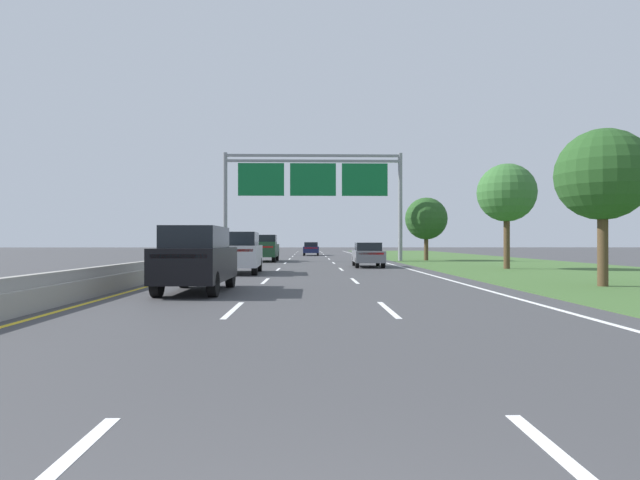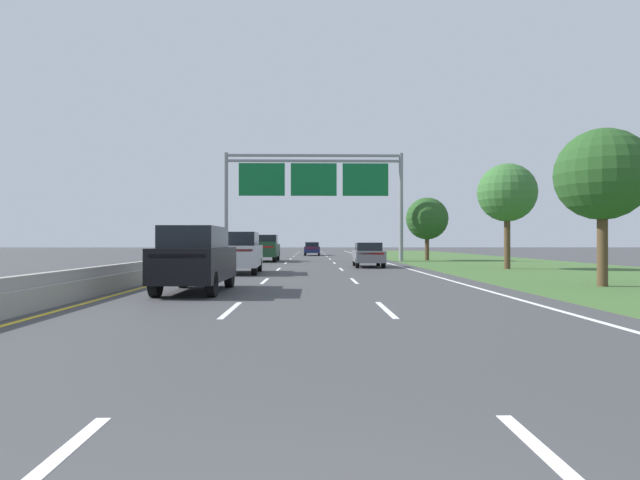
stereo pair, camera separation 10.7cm
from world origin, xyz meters
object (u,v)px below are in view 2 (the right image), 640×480
object	(u,v)px
pickup_truck_darkgreen	(266,248)
roadside_tree_near	(602,175)
roadside_tree_mid	(507,193)
overhead_sign_gantry	(314,184)
car_grey_right_lane_sedan	(368,254)
roadside_tree_far	(427,219)
car_navy_centre_lane_sedan	(312,249)
car_silver_left_lane_suv	(241,252)
car_black_left_lane_suv	(196,258)

from	to	relation	value
pickup_truck_darkgreen	roadside_tree_near	xyz separation A→B (m)	(14.22, -24.15, 2.95)
roadside_tree_mid	overhead_sign_gantry	bearing A→B (deg)	131.86
car_grey_right_lane_sedan	roadside_tree_far	world-z (taller)	roadside_tree_far
car_navy_centre_lane_sedan	car_silver_left_lane_suv	bearing A→B (deg)	174.35
car_black_left_lane_suv	roadside_tree_near	xyz separation A→B (m)	(14.23, 1.64, 2.93)
car_grey_right_lane_sedan	car_black_left_lane_suv	xyz separation A→B (m)	(-7.43, -16.37, 0.28)
car_silver_left_lane_suv	car_black_left_lane_suv	distance (m)	9.73
overhead_sign_gantry	roadside_tree_mid	world-z (taller)	overhead_sign_gantry
car_silver_left_lane_suv	roadside_tree_far	xyz separation A→B (m)	(13.62, 17.70, 2.52)
roadside_tree_far	roadside_tree_near	bearing A→B (deg)	-88.93
car_grey_right_lane_sedan	roadside_tree_near	world-z (taller)	roadside_tree_near
overhead_sign_gantry	car_grey_right_lane_sedan	bearing A→B (deg)	-70.82
car_navy_centre_lane_sedan	pickup_truck_darkgreen	bearing A→B (deg)	168.68
roadside_tree_near	car_navy_centre_lane_sedan	bearing A→B (deg)	103.67
pickup_truck_darkgreen	roadside_tree_near	distance (m)	28.18
overhead_sign_gantry	car_black_left_lane_suv	size ratio (longest dim) A/B	3.20
car_grey_right_lane_sedan	car_black_left_lane_suv	size ratio (longest dim) A/B	0.94
overhead_sign_gantry	car_navy_centre_lane_sedan	bearing A→B (deg)	90.28
car_black_left_lane_suv	roadside_tree_far	size ratio (longest dim) A/B	0.87
overhead_sign_gantry	pickup_truck_darkgreen	bearing A→B (deg)	-172.49
roadside_tree_far	roadside_tree_mid	bearing A→B (deg)	-83.30
pickup_truck_darkgreen	roadside_tree_far	world-z (taller)	roadside_tree_far
car_navy_centre_lane_sedan	roadside_tree_near	distance (m)	43.91
pickup_truck_darkgreen	car_navy_centre_lane_sedan	world-z (taller)	pickup_truck_darkgreen
overhead_sign_gantry	roadside_tree_mid	bearing A→B (deg)	-48.14
overhead_sign_gantry	roadside_tree_mid	distance (m)	17.21
overhead_sign_gantry	car_navy_centre_lane_sedan	distance (m)	18.74
car_grey_right_lane_sedan	car_navy_centre_lane_sedan	bearing A→B (deg)	8.74
car_silver_left_lane_suv	roadside_tree_near	world-z (taller)	roadside_tree_near
roadside_tree_mid	roadside_tree_far	world-z (taller)	roadside_tree_mid
car_grey_right_lane_sedan	roadside_tree_mid	size ratio (longest dim) A/B	0.71
car_silver_left_lane_suv	car_navy_centre_lane_sedan	bearing A→B (deg)	-7.77
overhead_sign_gantry	car_black_left_lane_suv	distance (m)	27.15
overhead_sign_gantry	car_navy_centre_lane_sedan	world-z (taller)	overhead_sign_gantry
car_navy_centre_lane_sedan	car_silver_left_lane_suv	size ratio (longest dim) A/B	0.93
roadside_tree_near	roadside_tree_mid	distance (m)	12.01
overhead_sign_gantry	roadside_tree_mid	xyz separation A→B (m)	(11.41, -12.73, -1.94)
roadside_tree_near	overhead_sign_gantry	bearing A→B (deg)	112.59
roadside_tree_near	car_grey_right_lane_sedan	bearing A→B (deg)	114.79
car_black_left_lane_suv	roadside_tree_mid	distance (m)	20.80
pickup_truck_darkgreen	roadside_tree_mid	size ratio (longest dim) A/B	0.86
car_grey_right_lane_sedan	roadside_tree_far	xyz separation A→B (m)	(6.32, 11.06, 2.80)
roadside_tree_mid	roadside_tree_near	bearing A→B (deg)	-95.48
car_navy_centre_lane_sedan	roadside_tree_mid	xyz separation A→B (m)	(11.50, -30.61, 3.70)
car_black_left_lane_suv	roadside_tree_near	world-z (taller)	roadside_tree_near
overhead_sign_gantry	pickup_truck_darkgreen	size ratio (longest dim) A/B	2.79
roadside_tree_near	roadside_tree_far	world-z (taller)	roadside_tree_near
overhead_sign_gantry	roadside_tree_mid	size ratio (longest dim) A/B	2.40
roadside_tree_far	overhead_sign_gantry	bearing A→B (deg)	-173.50
car_silver_left_lane_suv	roadside_tree_far	distance (m)	22.47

